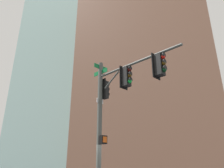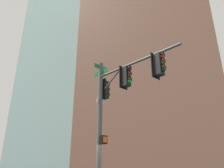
# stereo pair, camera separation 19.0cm
# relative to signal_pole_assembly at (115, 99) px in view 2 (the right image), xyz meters

# --- Properties ---
(signal_pole_assembly) EXTENTS (5.15, 2.29, 6.99)m
(signal_pole_assembly) POSITION_rel_signal_pole_assembly_xyz_m (0.00, 0.00, 0.00)
(signal_pole_assembly) COLOR #4C514C
(signal_pole_assembly) RESTS_ON ground_plane
(building_brick_nearside) EXTENTS (23.99, 19.13, 48.53)m
(building_brick_nearside) POSITION_rel_signal_pole_assembly_xyz_m (-5.80, 30.01, 19.60)
(building_brick_nearside) COLOR #845B47
(building_brick_nearside) RESTS_ON ground_plane
(building_brick_midblock) EXTENTS (19.85, 16.39, 44.08)m
(building_brick_midblock) POSITION_rel_signal_pole_assembly_xyz_m (-16.29, 47.68, 17.37)
(building_brick_midblock) COLOR brown
(building_brick_midblock) RESTS_ON ground_plane
(building_glass_tower) EXTENTS (23.54, 23.12, 74.59)m
(building_glass_tower) POSITION_rel_signal_pole_assembly_xyz_m (-37.57, 43.72, 32.62)
(building_glass_tower) COLOR #9EC6C1
(building_glass_tower) RESTS_ON ground_plane
(building_brick_farside) EXTENTS (23.43, 17.21, 35.76)m
(building_brick_farside) POSITION_rel_signal_pole_assembly_xyz_m (-17.91, 54.35, 13.21)
(building_brick_farside) COLOR #845B47
(building_brick_farside) RESTS_ON ground_plane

